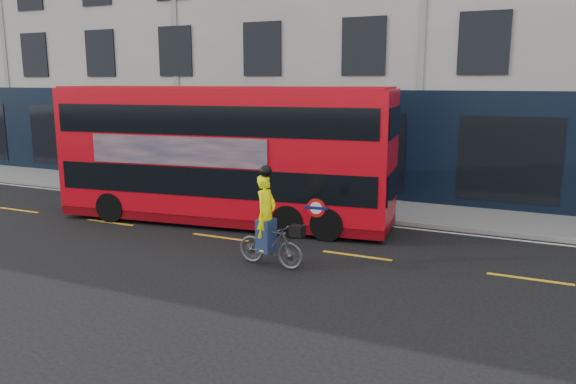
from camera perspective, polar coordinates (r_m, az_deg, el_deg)
The scene contains 8 objects.
ground at distance 12.92m, azimuth 4.92°, elevation -8.31°, with size 120.00×120.00×0.00m, color black.
pavement at distance 18.91m, azimuth 11.72°, elevation -2.01°, with size 60.00×3.00×0.12m, color gray.
kerb at distance 17.49m, azimuth 10.58°, elevation -3.02°, with size 60.00×0.12×0.13m, color gray.
building_terrace at distance 24.95m, azimuth 16.06°, elevation 18.13°, with size 50.00×10.07×15.00m.
road_edge_line at distance 17.22m, azimuth 10.32°, elevation -3.44°, with size 58.00×0.10×0.01m, color silver.
lane_dashes at distance 14.26m, azimuth 7.01°, elevation -6.43°, with size 58.00×0.12×0.01m, color gold, non-canonical shape.
bus at distance 17.17m, azimuth -6.50°, elevation 3.85°, with size 10.50×3.59×4.15m.
cyclist at distance 13.19m, azimuth -1.96°, elevation -4.15°, with size 1.79×0.68×2.41m.
Camera 1 is at (4.12, -11.46, 4.31)m, focal length 35.00 mm.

